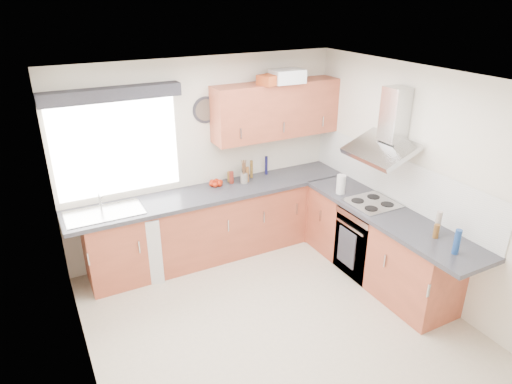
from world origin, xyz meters
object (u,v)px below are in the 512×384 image
extractor_hood (387,131)px  washing_machine (138,244)px  oven (368,240)px  upper_cabinets (276,110)px

extractor_hood → washing_machine: bearing=154.9°
oven → extractor_hood: bearing=-0.0°
oven → washing_machine: size_ratio=1.02×
oven → extractor_hood: (0.10, -0.00, 1.34)m
extractor_hood → washing_machine: extractor_hood is taller
upper_cabinets → oven: bearing=-67.5°
extractor_hood → washing_machine: size_ratio=0.94×
oven → upper_cabinets: upper_cabinets is taller
upper_cabinets → washing_machine: size_ratio=2.04×
oven → washing_machine: bearing=154.0°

